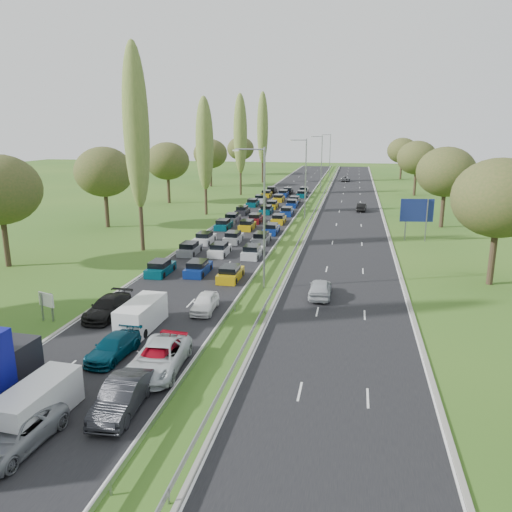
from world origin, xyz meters
The scene contains 23 objects.
ground centered at (4.50, 80.00, 0.00)m, with size 260.00×260.00×0.00m, color #2A561B.
near_carriageway centered at (-2.25, 82.50, 0.00)m, with size 10.50×215.00×0.04m, color black.
far_carriageway centered at (11.25, 82.50, 0.00)m, with size 10.50×215.00×0.04m, color black.
central_reservation centered at (4.50, 82.50, 0.55)m, with size 2.36×215.00×0.32m.
lamp_columns centered at (4.50, 78.00, 6.00)m, with size 0.18×140.18×12.00m.
poplar_row centered at (-11.50, 68.17, 12.39)m, with size 2.80×127.80×22.44m.
woodland_left centered at (-22.00, 62.63, 7.68)m, with size 8.00×166.00×11.10m.
woodland_right centered at (24.00, 66.67, 7.68)m, with size 8.00×153.00×11.10m.
traffic_queue_fill centered at (-2.25, 77.41, 0.44)m, with size 9.09×68.18×0.80m.
near_car_3 centered at (-5.55, 34.08, 0.74)m, with size 2.03×4.99×1.45m, color black.
near_car_6 centered at (-2.02, 18.82, 0.71)m, with size 2.30×5.00×1.39m, color gray.
near_car_7 centered at (-2.00, 27.89, 0.67)m, with size 1.83×4.51×1.31m, color #043144.
near_car_9 centered at (1.20, 22.43, 0.81)m, with size 1.68×4.82×1.59m, color black.
near_car_10 centered at (1.37, 26.77, 0.82)m, with size 2.66×5.77×1.60m, color silver.
near_car_11 centered at (1.23, 26.88, 0.74)m, with size 2.01×4.95×1.44m, color #A60A1B.
near_car_12 centered at (1.13, 36.53, 0.70)m, with size 1.60×3.98×1.36m, color white.
far_car_0 centered at (9.45, 41.51, 0.78)m, with size 1.80×4.47×1.52m, color #ACB0B6.
far_car_1 centered at (13.14, 87.09, 0.70)m, with size 1.43×4.10×1.35m, color black.
far_car_2 centered at (9.37, 136.74, 0.71)m, with size 2.28×4.95×1.38m, color slate.
white_van_front centered at (-2.26, 21.06, 0.98)m, with size 1.86×4.75×1.91m.
white_van_rear centered at (-2.14, 32.61, 1.00)m, with size 1.90×4.85×1.95m.
info_sign centered at (-9.40, 32.47, 1.37)m, with size 1.45×0.60×2.10m.
direction_sign centered at (19.40, 65.09, 3.57)m, with size 3.98×0.64×5.20m.
Camera 1 is at (11.82, 2.36, 13.43)m, focal length 35.00 mm.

